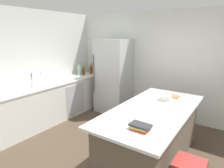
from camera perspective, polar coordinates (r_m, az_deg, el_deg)
name	(u,v)px	position (r m, az deg, el deg)	size (l,w,h in m)	color
ground_plane	(111,158)	(3.56, -0.31, -20.73)	(7.20, 7.20, 0.00)	#4C3D2D
wall_rear	(163,65)	(4.99, 14.61, 5.24)	(6.00, 0.10, 2.60)	silver
wall_left	(20,69)	(4.82, -25.11, 4.05)	(0.10, 6.00, 2.60)	silver
counter_run_left	(55,101)	(5.02, -16.34, -4.64)	(0.68, 3.10, 0.93)	silver
kitchen_island	(152,134)	(3.37, 11.63, -14.07)	(1.07, 2.29, 0.90)	brown
refrigerator	(114,76)	(5.21, 0.48, 2.32)	(0.83, 0.76, 1.93)	#B7BABF
sink_faucet	(41,78)	(4.73, -19.88, 1.73)	(0.15, 0.05, 0.30)	silver
flower_vase	(32,84)	(4.50, -22.19, 0.10)	(0.08, 0.08, 0.33)	silver
hot_sauce_bottle	(90,69)	(5.89, -6.31, 4.23)	(0.05, 0.05, 0.25)	red
whiskey_bottle	(92,70)	(5.72, -5.80, 4.15)	(0.07, 0.07, 0.31)	brown
vinegar_bottle	(90,70)	(5.65, -6.40, 3.94)	(0.05, 0.05, 0.29)	#994C23
olive_oil_bottle	(84,70)	(5.68, -8.15, 4.04)	(0.06, 0.06, 0.30)	olive
syrup_bottle	(83,72)	(5.58, -8.45, 3.52)	(0.06, 0.06, 0.23)	#5B3319
gin_bottle	(79,70)	(5.55, -9.58, 3.92)	(0.07, 0.07, 0.37)	#8CB79E
cookbook_stack	(140,127)	(2.48, 8.27, -12.21)	(0.27, 0.19, 0.07)	#A83338
mixing_bowl	(166,98)	(3.61, 15.31, -3.87)	(0.21, 0.21, 0.09)	silver
cutting_board	(170,96)	(3.88, 16.64, -3.28)	(0.34, 0.22, 0.02)	#9E7042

